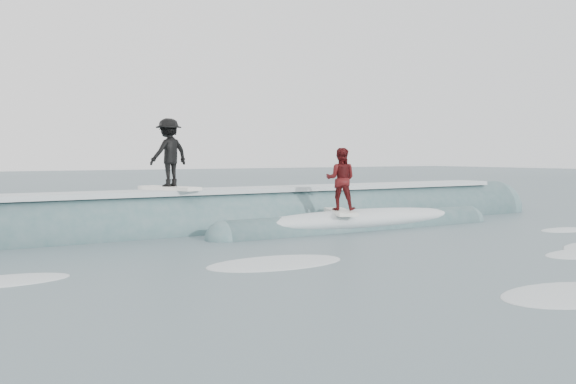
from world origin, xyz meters
TOP-DOWN VIEW (x-y plane):
  - ground at (0.00, 0.00)m, footprint 160.00×160.00m
  - breaking_wave at (0.23, 6.10)m, footprint 22.41×3.92m
  - surfer_black at (-3.31, 6.38)m, footprint 1.39×2.06m
  - surfer_red at (1.04, 4.18)m, footprint 1.28×2.06m
  - whitewater at (1.51, -2.07)m, footprint 16.89×7.57m
  - far_swells at (0.12, 17.65)m, footprint 37.27×8.65m

SIDE VIEW (x-z plane):
  - ground at x=0.00m, z-range 0.00..0.00m
  - whitewater at x=1.51m, z-range -0.05..0.05m
  - far_swells at x=0.12m, z-range -0.40..0.40m
  - breaking_wave at x=0.23m, z-range -1.10..1.18m
  - surfer_red at x=1.04m, z-range 0.46..2.36m
  - surfer_black at x=-3.31m, z-range 1.20..3.20m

